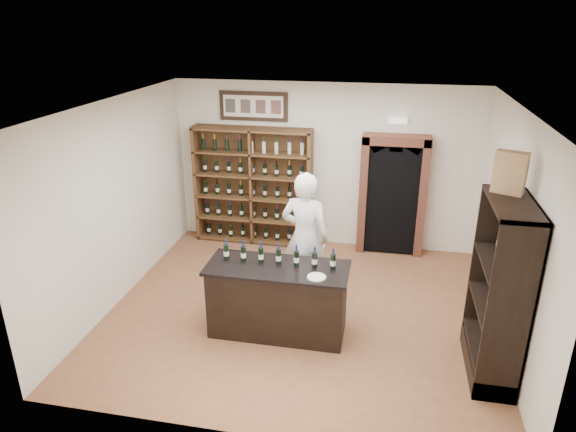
% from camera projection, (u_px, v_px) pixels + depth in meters
% --- Properties ---
extents(floor, '(5.50, 5.50, 0.00)m').
position_uv_depth(floor, '(300.00, 310.00, 7.61)').
color(floor, brown).
rests_on(floor, ground).
extents(ceiling, '(5.50, 5.50, 0.00)m').
position_uv_depth(ceiling, '(302.00, 106.00, 6.50)').
color(ceiling, white).
rests_on(ceiling, wall_back).
extents(wall_back, '(5.50, 0.04, 3.00)m').
position_uv_depth(wall_back, '(324.00, 166.00, 9.34)').
color(wall_back, silver).
rests_on(wall_back, ground).
extents(wall_left, '(0.04, 5.00, 3.00)m').
position_uv_depth(wall_left, '(117.00, 202.00, 7.55)').
color(wall_left, silver).
rests_on(wall_left, ground).
extents(wall_right, '(0.04, 5.00, 3.00)m').
position_uv_depth(wall_right, '(512.00, 231.00, 6.56)').
color(wall_right, silver).
rests_on(wall_right, ground).
extents(wine_shelf, '(2.20, 0.38, 2.20)m').
position_uv_depth(wine_shelf, '(253.00, 186.00, 9.57)').
color(wine_shelf, brown).
rests_on(wine_shelf, ground).
extents(framed_picture, '(1.25, 0.04, 0.52)m').
position_uv_depth(framed_picture, '(253.00, 106.00, 9.16)').
color(framed_picture, black).
rests_on(framed_picture, wall_back).
extents(arched_doorway, '(1.17, 0.35, 2.17)m').
position_uv_depth(arched_doorway, '(393.00, 192.00, 9.09)').
color(arched_doorway, black).
rests_on(arched_doorway, ground).
extents(emergency_light, '(0.30, 0.10, 0.10)m').
position_uv_depth(emergency_light, '(398.00, 121.00, 8.70)').
color(emergency_light, white).
rests_on(emergency_light, wall_back).
extents(tasting_counter, '(1.88, 0.78, 1.00)m').
position_uv_depth(tasting_counter, '(278.00, 300.00, 6.91)').
color(tasting_counter, black).
rests_on(tasting_counter, ground).
extents(counter_bottle_0, '(0.07, 0.07, 0.30)m').
position_uv_depth(counter_bottle_0, '(226.00, 252.00, 6.89)').
color(counter_bottle_0, black).
rests_on(counter_bottle_0, tasting_counter).
extents(counter_bottle_1, '(0.07, 0.07, 0.30)m').
position_uv_depth(counter_bottle_1, '(243.00, 254.00, 6.84)').
color(counter_bottle_1, black).
rests_on(counter_bottle_1, tasting_counter).
extents(counter_bottle_2, '(0.07, 0.07, 0.30)m').
position_uv_depth(counter_bottle_2, '(261.00, 255.00, 6.80)').
color(counter_bottle_2, black).
rests_on(counter_bottle_2, tasting_counter).
extents(counter_bottle_3, '(0.07, 0.07, 0.30)m').
position_uv_depth(counter_bottle_3, '(279.00, 257.00, 6.75)').
color(counter_bottle_3, black).
rests_on(counter_bottle_3, tasting_counter).
extents(counter_bottle_4, '(0.07, 0.07, 0.30)m').
position_uv_depth(counter_bottle_4, '(296.00, 258.00, 6.71)').
color(counter_bottle_4, black).
rests_on(counter_bottle_4, tasting_counter).
extents(counter_bottle_5, '(0.07, 0.07, 0.30)m').
position_uv_depth(counter_bottle_5, '(315.00, 260.00, 6.67)').
color(counter_bottle_5, black).
rests_on(counter_bottle_5, tasting_counter).
extents(counter_bottle_6, '(0.07, 0.07, 0.30)m').
position_uv_depth(counter_bottle_6, '(333.00, 262.00, 6.62)').
color(counter_bottle_6, black).
rests_on(counter_bottle_6, tasting_counter).
extents(side_cabinet, '(0.48, 1.20, 2.20)m').
position_uv_depth(side_cabinet, '(497.00, 317.00, 6.05)').
color(side_cabinet, black).
rests_on(side_cabinet, ground).
extents(shopkeeper, '(0.81, 0.60, 2.02)m').
position_uv_depth(shopkeeper, '(305.00, 238.00, 7.57)').
color(shopkeeper, white).
rests_on(shopkeeper, ground).
extents(plate, '(0.24, 0.24, 0.02)m').
position_uv_depth(plate, '(317.00, 277.00, 6.43)').
color(plate, silver).
rests_on(plate, tasting_counter).
extents(wine_crate, '(0.37, 0.27, 0.48)m').
position_uv_depth(wine_crate, '(510.00, 173.00, 5.71)').
color(wine_crate, tan).
rests_on(wine_crate, side_cabinet).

